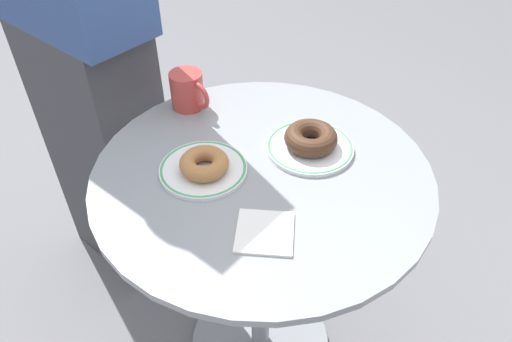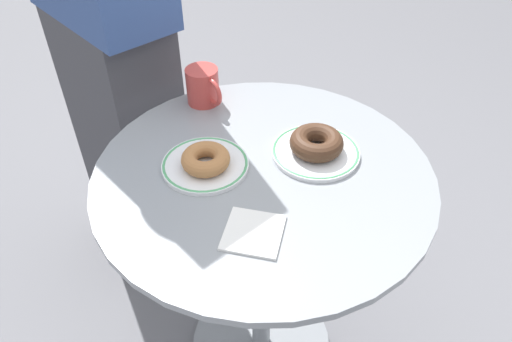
% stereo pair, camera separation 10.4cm
% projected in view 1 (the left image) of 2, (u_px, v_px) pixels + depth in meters
% --- Properties ---
extents(cafe_table, '(0.76, 0.76, 0.75)m').
position_uv_depth(cafe_table, '(261.00, 244.00, 1.24)').
color(cafe_table, gray).
rests_on(cafe_table, ground).
extents(plate_left, '(0.20, 0.20, 0.01)m').
position_uv_depth(plate_left, '(203.00, 169.00, 1.06)').
color(plate_left, white).
rests_on(plate_left, cafe_table).
extents(plate_right, '(0.20, 0.20, 0.01)m').
position_uv_depth(plate_right, '(310.00, 147.00, 1.12)').
color(plate_right, white).
rests_on(plate_right, cafe_table).
extents(donut_cinnamon, '(0.11, 0.11, 0.04)m').
position_uv_depth(donut_cinnamon, '(204.00, 163.00, 1.04)').
color(donut_cinnamon, '#A36B3D').
rests_on(donut_cinnamon, plate_left).
extents(donut_chocolate, '(0.14, 0.14, 0.04)m').
position_uv_depth(donut_chocolate, '(311.00, 138.00, 1.10)').
color(donut_chocolate, '#422819').
rests_on(donut_chocolate, plate_right).
extents(paper_napkin, '(0.14, 0.14, 0.01)m').
position_uv_depth(paper_napkin, '(265.00, 232.00, 0.92)').
color(paper_napkin, white).
rests_on(paper_napkin, cafe_table).
extents(coffee_mug, '(0.09, 0.12, 0.10)m').
position_uv_depth(coffee_mug, '(188.00, 91.00, 1.23)').
color(coffee_mug, '#B73D38').
rests_on(coffee_mug, cafe_table).
extents(person_figure, '(0.45, 0.50, 1.72)m').
position_uv_depth(person_figure, '(81.00, 47.00, 1.32)').
color(person_figure, '#3D3D42').
rests_on(person_figure, ground).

